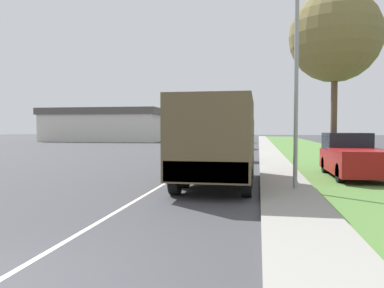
% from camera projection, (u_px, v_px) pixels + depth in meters
% --- Properties ---
extents(ground_plane, '(180.00, 180.00, 0.00)m').
position_uv_depth(ground_plane, '(228.00, 147.00, 44.03)').
color(ground_plane, '#424247').
extents(lane_centre_stripe, '(0.12, 120.00, 0.00)m').
position_uv_depth(lane_centre_stripe, '(228.00, 147.00, 44.03)').
color(lane_centre_stripe, silver).
rests_on(lane_centre_stripe, ground).
extents(sidewalk_right, '(1.80, 120.00, 0.12)m').
position_uv_depth(sidewalk_right, '(267.00, 146.00, 43.24)').
color(sidewalk_right, '#9E9B93').
rests_on(sidewalk_right, ground).
extents(grass_strip_right, '(7.00, 120.00, 0.02)m').
position_uv_depth(grass_strip_right, '(306.00, 147.00, 42.47)').
color(grass_strip_right, '#56843D').
rests_on(grass_strip_right, ground).
extents(military_truck, '(2.55, 6.98, 3.14)m').
position_uv_depth(military_truck, '(218.00, 139.00, 13.67)').
color(military_truck, '#474C38').
rests_on(military_truck, ground).
extents(car_nearest_ahead, '(1.90, 4.02, 1.66)m').
position_uv_depth(car_nearest_ahead, '(228.00, 150.00, 24.27)').
color(car_nearest_ahead, black).
rests_on(car_nearest_ahead, ground).
extents(car_second_ahead, '(1.83, 4.51, 1.55)m').
position_uv_depth(car_second_ahead, '(240.00, 142.00, 38.68)').
color(car_second_ahead, '#B7BABF').
rests_on(car_second_ahead, ground).
extents(car_third_ahead, '(1.80, 4.76, 1.39)m').
position_uv_depth(car_third_ahead, '(215.00, 140.00, 48.16)').
color(car_third_ahead, black).
rests_on(car_third_ahead, ground).
extents(car_fourth_ahead, '(1.80, 4.27, 1.64)m').
position_uv_depth(car_fourth_ahead, '(244.00, 138.00, 55.64)').
color(car_fourth_ahead, '#B7BABF').
rests_on(car_fourth_ahead, ground).
extents(car_farthest_ahead, '(1.80, 4.38, 1.62)m').
position_uv_depth(car_farthest_ahead, '(231.00, 136.00, 71.42)').
color(car_farthest_ahead, '#336B3D').
rests_on(car_farthest_ahead, ground).
extents(pickup_truck, '(2.02, 5.04, 1.89)m').
position_uv_depth(pickup_truck, '(352.00, 157.00, 16.18)').
color(pickup_truck, maroon).
rests_on(pickup_truck, grass_strip_right).
extents(lamp_post, '(1.69, 0.24, 7.92)m').
position_uv_depth(lamp_post, '(291.00, 48.00, 12.37)').
color(lamp_post, gray).
rests_on(lamp_post, sidewalk_right).
extents(tree_mid_right, '(4.38, 4.38, 8.74)m').
position_uv_depth(tree_mid_right, '(335.00, 37.00, 18.09)').
color(tree_mid_right, brown).
rests_on(tree_mid_right, grass_strip_right).
extents(building_distant, '(20.06, 11.34, 5.51)m').
position_uv_depth(building_distant, '(106.00, 125.00, 64.17)').
color(building_distant, beige).
rests_on(building_distant, ground).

